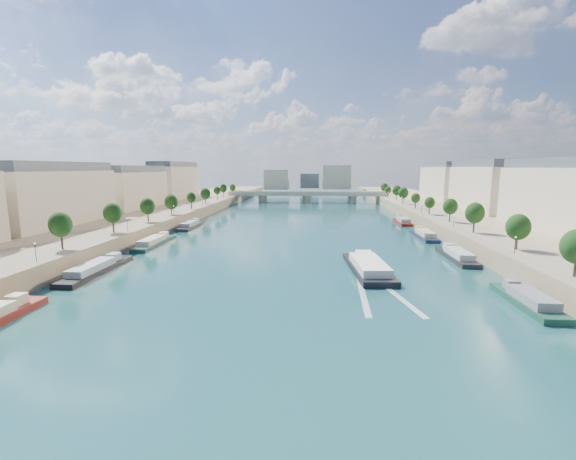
# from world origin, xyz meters

# --- Properties ---
(ground) EXTENTS (700.00, 700.00, 0.00)m
(ground) POSITION_xyz_m (0.00, 100.00, 0.00)
(ground) COLOR #0D323C
(ground) RESTS_ON ground
(quay_left) EXTENTS (44.00, 520.00, 5.00)m
(quay_left) POSITION_xyz_m (-72.00, 100.00, 2.50)
(quay_left) COLOR #9E8460
(quay_left) RESTS_ON ground
(quay_right) EXTENTS (44.00, 520.00, 5.00)m
(quay_right) POSITION_xyz_m (72.00, 100.00, 2.50)
(quay_right) COLOR #9E8460
(quay_right) RESTS_ON ground
(pave_left) EXTENTS (14.00, 520.00, 0.10)m
(pave_left) POSITION_xyz_m (-57.00, 100.00, 5.05)
(pave_left) COLOR gray
(pave_left) RESTS_ON quay_left
(pave_right) EXTENTS (14.00, 520.00, 0.10)m
(pave_right) POSITION_xyz_m (57.00, 100.00, 5.05)
(pave_right) COLOR gray
(pave_right) RESTS_ON quay_right
(trees_left) EXTENTS (4.80, 268.80, 8.26)m
(trees_left) POSITION_xyz_m (-55.00, 102.00, 10.48)
(trees_left) COLOR #382B1E
(trees_left) RESTS_ON ground
(trees_right) EXTENTS (4.80, 268.80, 8.26)m
(trees_right) POSITION_xyz_m (55.00, 110.00, 10.48)
(trees_right) COLOR #382B1E
(trees_right) RESTS_ON ground
(lamps_left) EXTENTS (0.36, 200.36, 4.28)m
(lamps_left) POSITION_xyz_m (-52.50, 90.00, 7.78)
(lamps_left) COLOR black
(lamps_left) RESTS_ON ground
(lamps_right) EXTENTS (0.36, 200.36, 4.28)m
(lamps_right) POSITION_xyz_m (52.50, 105.00, 7.78)
(lamps_right) COLOR black
(lamps_right) RESTS_ON ground
(buildings_left) EXTENTS (16.00, 226.00, 23.20)m
(buildings_left) POSITION_xyz_m (-85.00, 112.00, 16.45)
(buildings_left) COLOR beige
(buildings_left) RESTS_ON ground
(buildings_right) EXTENTS (16.00, 226.00, 23.20)m
(buildings_right) POSITION_xyz_m (85.00, 112.00, 16.45)
(buildings_right) COLOR beige
(buildings_right) RESTS_ON ground
(skyline) EXTENTS (79.00, 42.00, 22.00)m
(skyline) POSITION_xyz_m (3.19, 319.52, 14.66)
(skyline) COLOR beige
(skyline) RESTS_ON ground
(bridge) EXTENTS (112.00, 12.00, 8.15)m
(bridge) POSITION_xyz_m (0.00, 230.21, 5.08)
(bridge) COLOR #C1B79E
(bridge) RESTS_ON ground
(tour_barge) EXTENTS (10.29, 28.30, 3.78)m
(tour_barge) POSITION_xyz_m (19.42, 46.17, 1.05)
(tour_barge) COLOR black
(tour_barge) RESTS_ON ground
(wake) EXTENTS (10.74, 26.03, 0.04)m
(wake) POSITION_xyz_m (19.42, 29.56, 0.02)
(wake) COLOR silver
(wake) RESTS_ON ground
(moored_barges_left) EXTENTS (5.00, 156.32, 3.60)m
(moored_barges_left) POSITION_xyz_m (-45.50, 41.47, 0.84)
(moored_barges_left) COLOR #1B203C
(moored_barges_left) RESTS_ON ground
(moored_barges_right) EXTENTS (5.00, 168.47, 3.60)m
(moored_barges_right) POSITION_xyz_m (45.50, 55.12, 0.84)
(moored_barges_right) COLOR black
(moored_barges_right) RESTS_ON ground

